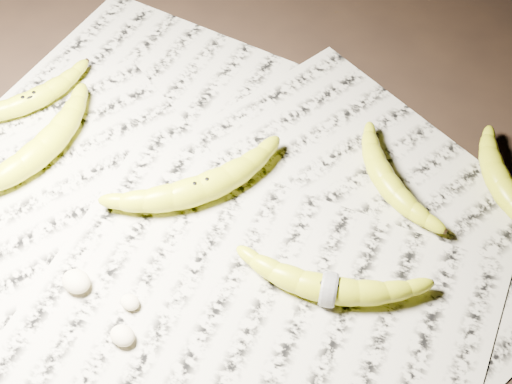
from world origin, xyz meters
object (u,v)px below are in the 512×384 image
Objects in this scene: banana_taped at (329,288)px; banana_upper_a at (386,179)px; banana_center at (201,187)px; banana_upper_b at (502,184)px; banana_left_a at (30,99)px; banana_left_b at (42,147)px.

banana_upper_a is at bearing 74.66° from banana_taped.
banana_center reaches higher than banana_upper_b.
banana_upper_b is at bearing 45.07° from banana_taped.
banana_upper_a is (-0.02, 0.19, -0.00)m from banana_taped.
banana_left_a is 0.87× the size of banana_left_b.
banana_upper_a is 1.00× the size of banana_upper_b.
banana_taped is (0.54, -0.02, 0.00)m from banana_left_a.
banana_upper_b is (0.33, 0.24, -0.00)m from banana_center.
banana_taped is at bearing -67.29° from banana_center.
banana_left_b is at bearing -110.03° from banana_upper_b.
banana_left_b is 0.64m from banana_upper_b.
banana_center is 1.29× the size of banana_upper_b.
banana_left_b is 0.99× the size of banana_taped.
banana_left_b is 0.45m from banana_taped.
banana_upper_a is (0.43, 0.23, -0.00)m from banana_left_b.
banana_left_b is 1.22× the size of banana_upper_b.
banana_taped is 1.23× the size of banana_upper_b.
banana_upper_b is at bearing -23.35° from banana_center.
banana_upper_b is (0.11, 0.27, -0.00)m from banana_taped.
banana_taped is (0.45, 0.04, -0.00)m from banana_left_b.
banana_upper_b is (0.65, 0.25, 0.00)m from banana_left_a.
banana_center reaches higher than banana_left_a.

